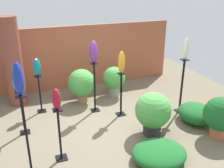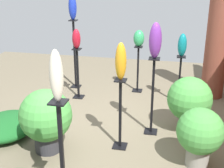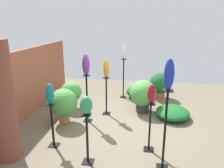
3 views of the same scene
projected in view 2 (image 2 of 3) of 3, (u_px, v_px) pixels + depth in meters
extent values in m
plane|color=#6B604C|center=(102.00, 128.00, 5.05)|extent=(8.00, 8.00, 0.00)
cylinder|color=brown|center=(217.00, 42.00, 5.91)|extent=(0.44, 0.44, 2.20)
cube|color=black|center=(151.00, 131.00, 4.93)|extent=(0.20, 0.20, 0.01)
cube|color=black|center=(152.00, 97.00, 4.72)|extent=(0.04, 0.04, 1.21)
cube|color=black|center=(154.00, 59.00, 4.50)|extent=(0.16, 0.16, 0.02)
cube|color=black|center=(178.00, 102.00, 5.98)|extent=(0.20, 0.20, 0.01)
cube|color=black|center=(179.00, 80.00, 5.81)|extent=(0.04, 0.04, 0.92)
cube|color=black|center=(181.00, 57.00, 5.65)|extent=(0.16, 0.16, 0.01)
cube|color=black|center=(76.00, 86.00, 6.75)|extent=(0.20, 0.20, 0.01)
cube|color=black|center=(75.00, 55.00, 6.50)|extent=(0.04, 0.04, 1.44)
cube|color=black|center=(73.00, 20.00, 6.24)|extent=(0.16, 0.16, 0.02)
cube|color=black|center=(62.00, 161.00, 3.09)|extent=(0.04, 0.04, 1.31)
cube|color=black|center=(58.00, 102.00, 2.86)|extent=(0.16, 0.16, 0.02)
cube|color=black|center=(137.00, 90.00, 6.53)|extent=(0.20, 0.20, 0.01)
cube|color=black|center=(138.00, 69.00, 6.36)|extent=(0.04, 0.04, 0.95)
cube|color=black|center=(139.00, 47.00, 6.19)|extent=(0.16, 0.16, 0.01)
cube|color=black|center=(120.00, 146.00, 4.54)|extent=(0.20, 0.20, 0.01)
cube|color=black|center=(120.00, 114.00, 4.36)|extent=(0.04, 0.04, 1.04)
cube|color=black|center=(121.00, 80.00, 4.17)|extent=(0.16, 0.16, 0.02)
cube|color=black|center=(79.00, 97.00, 6.22)|extent=(0.20, 0.20, 0.01)
cube|color=black|center=(78.00, 74.00, 6.05)|extent=(0.04, 0.04, 0.99)
cube|color=black|center=(77.00, 49.00, 5.87)|extent=(0.16, 0.16, 0.01)
ellipsoid|color=#6B2D8C|center=(155.00, 40.00, 4.40)|extent=(0.19, 0.18, 0.52)
ellipsoid|color=#0F727A|center=(182.00, 45.00, 5.57)|extent=(0.17, 0.16, 0.42)
ellipsoid|color=#192D9E|center=(73.00, 7.00, 6.15)|extent=(0.15, 0.16, 0.50)
ellipsoid|color=beige|center=(56.00, 76.00, 2.77)|extent=(0.13, 0.13, 0.49)
ellipsoid|color=#2D9356|center=(139.00, 38.00, 6.13)|extent=(0.20, 0.21, 0.33)
ellipsoid|color=orange|center=(121.00, 61.00, 4.08)|extent=(0.16, 0.15, 0.51)
ellipsoid|color=maroon|center=(76.00, 39.00, 5.80)|extent=(0.15, 0.16, 0.37)
cylinder|color=#2D2D33|center=(48.00, 142.00, 4.42)|extent=(0.37, 0.37, 0.24)
sphere|color=#479942|center=(46.00, 115.00, 4.26)|extent=(0.73, 0.73, 0.73)
cylinder|color=#936B4C|center=(187.00, 123.00, 4.94)|extent=(0.26, 0.26, 0.25)
sphere|color=#479942|center=(190.00, 99.00, 4.79)|extent=(0.69, 0.69, 0.69)
cylinder|color=gray|center=(197.00, 157.00, 4.08)|extent=(0.30, 0.30, 0.25)
sphere|color=#479942|center=(200.00, 131.00, 3.94)|extent=(0.60, 0.60, 0.60)
ellipsoid|color=#195923|center=(7.00, 126.00, 4.82)|extent=(0.99, 0.87, 0.29)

